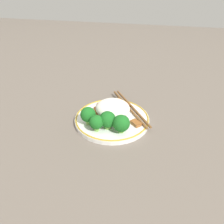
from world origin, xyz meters
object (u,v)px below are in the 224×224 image
at_px(broccoli_mid_left, 121,123).
at_px(chopsticks, 130,107).
at_px(plate, 112,119).
at_px(broccoli_back_left, 88,115).
at_px(broccoli_back_right, 108,120).
at_px(broccoli_back_center, 96,122).

height_order(broccoli_mid_left, chopsticks, broccoli_mid_left).
relative_size(plate, broccoli_back_left, 4.19).
xyz_separation_m(broccoli_back_right, chopsticks, (-0.05, -0.12, -0.03)).
xyz_separation_m(plate, broccoli_back_left, (0.06, 0.05, 0.04)).
xyz_separation_m(broccoli_back_center, chopsticks, (-0.07, -0.14, -0.02)).
height_order(broccoli_back_left, broccoli_mid_left, broccoli_back_left).
relative_size(broccoli_back_left, broccoli_back_center, 1.12).
bearing_deg(plate, chopsticks, -125.51).
bearing_deg(broccoli_mid_left, plate, -57.15).
bearing_deg(plate, broccoli_back_center, 69.13).
distance_m(broccoli_back_left, chopsticks, 0.16).
relative_size(broccoli_back_right, chopsticks, 0.25).
relative_size(plate, broccoli_mid_left, 4.35).
relative_size(plate, broccoli_back_center, 4.68).
bearing_deg(broccoli_back_right, broccoli_back_left, -7.37).
bearing_deg(chopsticks, plate, 54.49).
bearing_deg(broccoli_back_center, broccoli_mid_left, -171.79).
distance_m(broccoli_back_left, broccoli_back_right, 0.06).
relative_size(broccoli_back_center, chopsticks, 0.23).
distance_m(broccoli_back_left, broccoli_mid_left, 0.10).
bearing_deg(broccoli_back_right, plate, -89.53).
xyz_separation_m(broccoli_back_right, broccoli_mid_left, (-0.04, 0.01, -0.00)).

